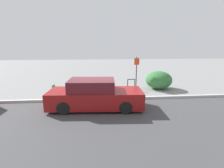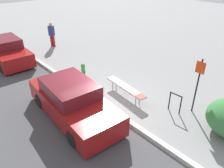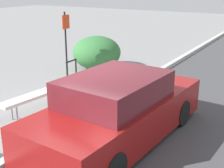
% 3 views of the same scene
% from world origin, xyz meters
% --- Properties ---
extents(ground_plane, '(60.00, 60.00, 0.00)m').
position_xyz_m(ground_plane, '(0.00, 0.00, 0.00)').
color(ground_plane, gray).
extents(curb, '(60.00, 0.20, 0.13)m').
position_xyz_m(curb, '(0.00, 0.00, 0.07)').
color(curb, '#B7B7B2').
rests_on(curb, ground_plane).
extents(bench, '(2.41, 0.62, 0.51)m').
position_xyz_m(bench, '(0.30, 1.27, 0.46)').
color(bench, gray).
rests_on(bench, ground_plane).
extents(bike_rack, '(0.55, 0.08, 0.83)m').
position_xyz_m(bike_rack, '(2.45, 1.93, 0.50)').
color(bike_rack, black).
rests_on(bike_rack, ground_plane).
extents(sign_post, '(0.36, 0.08, 2.30)m').
position_xyz_m(sign_post, '(2.92, 2.51, 1.38)').
color(sign_post, black).
rests_on(sign_post, ground_plane).
extents(shrub_hedge, '(1.88, 1.85, 1.27)m').
position_xyz_m(shrub_hedge, '(4.55, 2.34, 0.64)').
color(shrub_hedge, '#337038').
rests_on(shrub_hedge, ground_plane).
extents(parked_car_near, '(4.68, 2.08, 1.46)m').
position_xyz_m(parked_car_near, '(-0.05, -1.28, 0.66)').
color(parked_car_near, black).
rests_on(parked_car_near, ground_plane).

